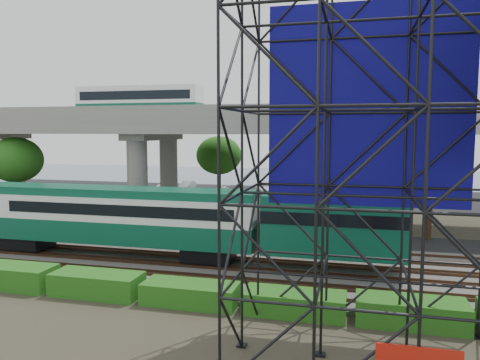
# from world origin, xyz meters

# --- Properties ---
(ground) EXTENTS (140.00, 140.00, 0.00)m
(ground) POSITION_xyz_m (0.00, 0.00, 0.00)
(ground) COLOR #474233
(ground) RESTS_ON ground
(ballast_bed) EXTENTS (90.00, 12.00, 0.20)m
(ballast_bed) POSITION_xyz_m (0.00, 2.00, 0.10)
(ballast_bed) COLOR slate
(ballast_bed) RESTS_ON ground
(service_road) EXTENTS (90.00, 5.00, 0.08)m
(service_road) POSITION_xyz_m (0.00, 10.50, 0.04)
(service_road) COLOR black
(service_road) RESTS_ON ground
(parking_lot) EXTENTS (90.00, 18.00, 0.08)m
(parking_lot) POSITION_xyz_m (0.00, 34.00, 0.04)
(parking_lot) COLOR black
(parking_lot) RESTS_ON ground
(harbor_water) EXTENTS (140.00, 40.00, 0.03)m
(harbor_water) POSITION_xyz_m (0.00, 56.00, 0.01)
(harbor_water) COLOR #455B72
(harbor_water) RESTS_ON ground
(rail_tracks) EXTENTS (90.00, 9.52, 0.16)m
(rail_tracks) POSITION_xyz_m (0.00, 2.00, 0.28)
(rail_tracks) COLOR #472D1E
(rail_tracks) RESTS_ON ballast_bed
(commuter_train) EXTENTS (29.30, 3.06, 4.30)m
(commuter_train) POSITION_xyz_m (-4.47, 2.00, 2.88)
(commuter_train) COLOR black
(commuter_train) RESTS_ON rail_tracks
(overpass) EXTENTS (80.00, 12.00, 12.40)m
(overpass) POSITION_xyz_m (-0.83, 16.00, 8.21)
(overpass) COLOR #9E9B93
(overpass) RESTS_ON ground
(scaffold_tower) EXTENTS (9.36, 6.36, 15.00)m
(scaffold_tower) POSITION_xyz_m (8.97, -7.98, 7.47)
(scaffold_tower) COLOR black
(scaffold_tower) RESTS_ON ground
(hedge_strip) EXTENTS (34.60, 1.80, 1.20)m
(hedge_strip) POSITION_xyz_m (1.01, -4.30, 0.56)
(hedge_strip) COLOR #1B5A14
(hedge_strip) RESTS_ON ground
(trees) EXTENTS (40.94, 16.94, 7.69)m
(trees) POSITION_xyz_m (-4.67, 16.17, 5.57)
(trees) COLOR #382314
(trees) RESTS_ON ground
(suv) EXTENTS (5.40, 3.25, 1.40)m
(suv) POSITION_xyz_m (-16.50, 10.76, 0.78)
(suv) COLOR black
(suv) RESTS_ON service_road
(parked_cars) EXTENTS (36.20, 9.67, 1.31)m
(parked_cars) POSITION_xyz_m (0.55, 33.86, 0.70)
(parked_cars) COLOR white
(parked_cars) RESTS_ON parking_lot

